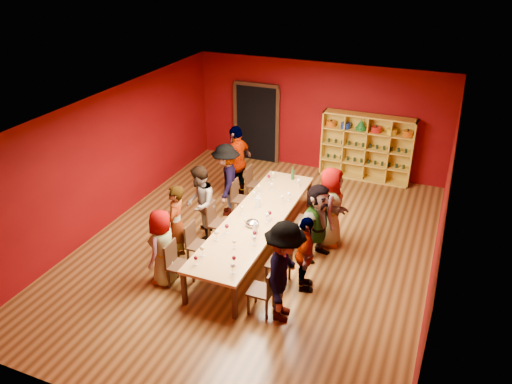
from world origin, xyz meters
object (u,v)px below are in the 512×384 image
person_left_2 (200,203)px  spittoon_bowl (252,223)px  chair_person_right_3 (309,219)px  person_right_3 (330,207)px  chair_person_right_1 (283,261)px  chair_person_left_2 (216,221)px  chair_person_left_1 (195,242)px  chair_person_left_3 (239,197)px  tasting_table (256,219)px  person_right_1 (305,254)px  shelving_unit (367,144)px  chair_person_right_0 (265,289)px  person_right_2 (318,222)px  chair_person_right_2 (301,232)px  person_left_4 (237,162)px  person_right_0 (284,272)px  chair_person_left_0 (176,262)px  wine_bottle (293,174)px  chair_person_left_4 (253,182)px  person_left_0 (163,247)px  person_left_1 (176,224)px  person_left_3 (226,180)px

person_left_2 → spittoon_bowl: 1.36m
chair_person_right_3 → person_right_3: 0.57m
chair_person_right_1 → spittoon_bowl: bearing=146.0°
spittoon_bowl → chair_person_left_2: bearing=162.9°
chair_person_left_1 → chair_person_left_3: (0.00, 2.10, 0.00)m
tasting_table → person_right_1: size_ratio=2.97×
person_right_1 → tasting_table: bearing=37.0°
person_right_1 → shelving_unit: bearing=-18.8°
chair_person_right_0 → person_right_2: person_right_2 is taller
person_right_2 → person_right_3: size_ratio=0.93×
chair_person_right_2 → person_right_2: (0.34, -0.00, 0.32)m
chair_person_left_2 → person_right_3: (2.25, 0.84, 0.38)m
person_left_4 → chair_person_right_3: bearing=70.9°
chair_person_right_1 → person_right_2: (0.34, 1.11, 0.32)m
person_left_2 → person_right_0: size_ratio=0.90×
chair_person_right_2 → person_right_1: bearing=-69.3°
chair_person_left_0 → chair_person_left_2: 1.65m
shelving_unit → chair_person_left_1: shelving_unit is taller
person_left_2 → chair_person_right_0: bearing=31.0°
person_right_2 → chair_person_right_2: bearing=113.5°
person_left_2 → person_right_2: (2.52, 0.24, -0.02)m
wine_bottle → person_left_4: bearing=179.8°
shelving_unit → chair_person_left_4: bearing=-134.9°
shelving_unit → person_right_1: shelving_unit is taller
chair_person_left_2 → person_left_4: person_left_4 is taller
chair_person_right_0 → chair_person_right_3: 2.59m
person_left_0 → chair_person_right_2: person_left_0 is taller
person_left_1 → chair_person_left_4: size_ratio=1.85×
person_left_1 → person_left_2: bearing=163.2°
chair_person_right_0 → chair_person_right_3: bearing=90.0°
chair_person_left_4 → shelving_unit: bearing=45.1°
person_left_0 → chair_person_left_4: size_ratio=1.70×
chair_person_left_3 → spittoon_bowl: (0.97, -1.49, 0.32)m
person_right_2 → person_right_3: (0.09, 0.60, 0.06)m
person_left_3 → person_left_2: bearing=-24.1°
person_right_3 → tasting_table: bearing=111.3°
chair_person_left_1 → chair_person_right_2: 2.15m
person_right_2 → wine_bottle: size_ratio=5.00×
person_left_0 → chair_person_left_4: (0.27, 3.71, -0.26)m
person_right_3 → wine_bottle: bearing=36.3°
person_left_4 → chair_person_right_1: 3.72m
person_right_0 → chair_person_right_3: size_ratio=2.09×
tasting_table → chair_person_left_0: 1.95m
chair_person_left_1 → person_right_0: person_right_0 is taller
chair_person_right_1 → spittoon_bowl: 1.08m
person_left_4 → person_right_3: bearing=74.9°
person_left_4 → person_right_1: bearing=51.7°
chair_person_right_0 → person_right_0: (0.33, 0.00, 0.44)m
person_left_2 → shelving_unit: bearing=128.4°
person_left_4 → chair_person_right_0: size_ratio=2.12×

